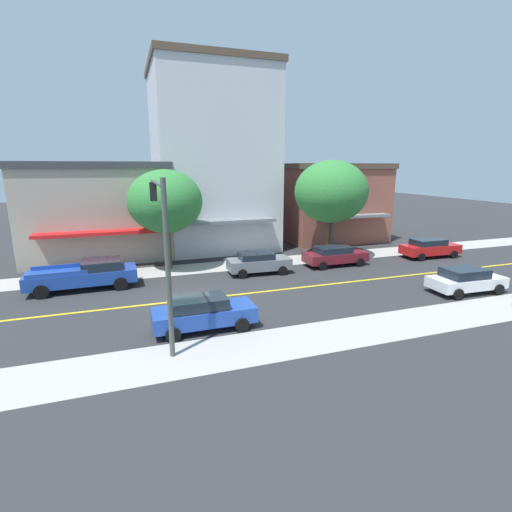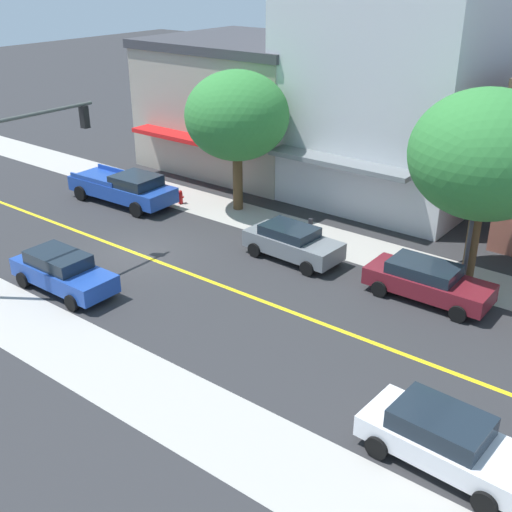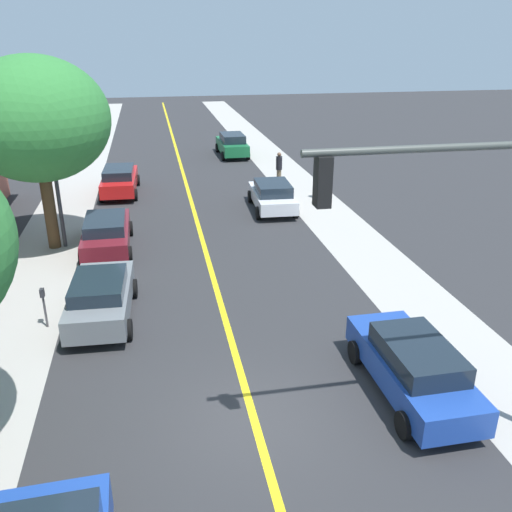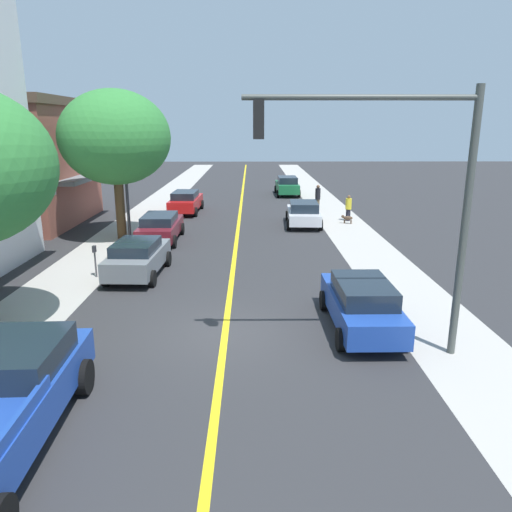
% 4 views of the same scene
% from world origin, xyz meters
% --- Properties ---
extents(ground_plane, '(140.00, 140.00, 0.00)m').
position_xyz_m(ground_plane, '(0.00, 0.00, 0.00)').
color(ground_plane, '#2D2D30').
extents(sidewalk_left, '(2.89, 126.00, 0.01)m').
position_xyz_m(sidewalk_left, '(-6.50, 0.00, 0.00)').
color(sidewalk_left, '#ADA8A0').
rests_on(sidewalk_left, ground).
extents(sidewalk_right, '(2.89, 126.00, 0.01)m').
position_xyz_m(sidewalk_right, '(6.50, 0.00, 0.00)').
color(sidewalk_right, '#ADA8A0').
rests_on(sidewalk_right, ground).
extents(road_centerline_stripe, '(0.20, 126.00, 0.00)m').
position_xyz_m(road_centerline_stripe, '(0.00, 0.00, 0.00)').
color(road_centerline_stripe, yellow).
rests_on(road_centerline_stripe, ground).
extents(tan_rowhouse, '(11.21, 11.13, 7.57)m').
position_xyz_m(tan_rowhouse, '(-14.12, -4.71, 3.80)').
color(tan_rowhouse, '#A39989').
rests_on(tan_rowhouse, ground).
extents(brick_apartment_block, '(11.12, 10.16, 15.61)m').
position_xyz_m(brick_apartment_block, '(-14.13, 4.96, 7.81)').
color(brick_apartment_block, silver).
rests_on(brick_apartment_block, ground).
extents(street_tree_left_near, '(5.15, 5.15, 7.04)m').
position_xyz_m(street_tree_left_near, '(-7.09, -0.02, 4.83)').
color(street_tree_left_near, brown).
rests_on(street_tree_left_near, ground).
extents(street_tree_right_corner, '(5.67, 5.67, 7.72)m').
position_xyz_m(street_tree_right_corner, '(-6.21, 12.55, 5.29)').
color(street_tree_right_corner, brown).
rests_on(street_tree_right_corner, ground).
extents(fire_hydrant, '(0.44, 0.24, 0.74)m').
position_xyz_m(fire_hydrant, '(-5.79, -2.90, 0.37)').
color(fire_hydrant, red).
rests_on(fire_hydrant, ground).
extents(parking_meter, '(0.12, 0.18, 1.30)m').
position_xyz_m(parking_meter, '(-5.46, 5.54, 0.86)').
color(parking_meter, '#4C4C51').
rests_on(parking_meter, ground).
extents(traffic_light_mast, '(5.68, 0.32, 6.86)m').
position_xyz_m(traffic_light_mast, '(4.45, -1.33, 4.67)').
color(traffic_light_mast, '#474C47').
rests_on(traffic_light_mast, ground).
extents(street_lamp, '(0.70, 0.36, 6.38)m').
position_xyz_m(street_lamp, '(-5.79, 12.56, 3.95)').
color(street_lamp, '#38383D').
rests_on(street_lamp, ground).
extents(white_sedan_right_curb, '(2.22, 4.45, 1.47)m').
position_xyz_m(white_sedan_right_curb, '(3.96, 15.87, 0.77)').
color(white_sedan_right_curb, silver).
rests_on(white_sedan_right_curb, ground).
extents(grey_sedan_left_curb, '(2.13, 4.35, 1.47)m').
position_xyz_m(grey_sedan_left_curb, '(-3.79, 5.72, 0.79)').
color(grey_sedan_left_curb, slate).
rests_on(grey_sedan_left_curb, ground).
extents(maroon_sedan_left_curb, '(2.05, 4.73, 1.45)m').
position_xyz_m(maroon_sedan_left_curb, '(-3.98, 11.82, 0.77)').
color(maroon_sedan_left_curb, maroon).
rests_on(maroon_sedan_left_curb, ground).
extents(blue_sedan_right_curb, '(1.95, 4.62, 1.54)m').
position_xyz_m(blue_sedan_right_curb, '(4.04, 0.31, 0.81)').
color(blue_sedan_right_curb, '#1E429E').
rests_on(blue_sedan_right_curb, ground).
extents(blue_pickup_truck, '(2.55, 6.25, 1.72)m').
position_xyz_m(blue_pickup_truck, '(-4.01, -5.22, 0.89)').
color(blue_pickup_truck, '#1E429E').
rests_on(blue_pickup_truck, ground).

